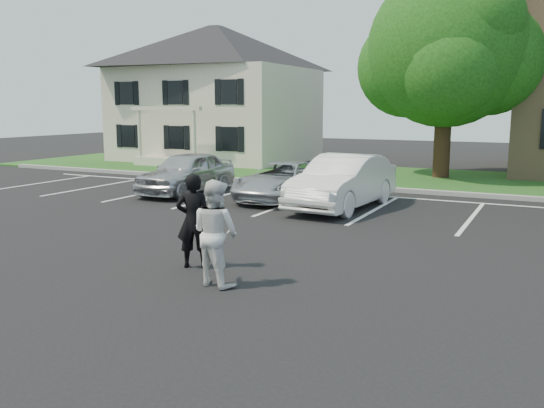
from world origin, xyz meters
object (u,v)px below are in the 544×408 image
Objects in this scene: man_black_suit at (194,221)px; house at (217,94)px; car_silver_minivan at (283,181)px; tree at (449,52)px; man_white_shirt at (215,233)px; car_silver_west at (187,172)px; car_white_sedan at (343,182)px.

house is at bearing -85.62° from man_black_suit.
house is at bearing 130.82° from car_silver_minivan.
house is at bearing 166.89° from tree.
house is at bearing -44.18° from man_white_shirt.
tree reaches higher than car_silver_minivan.
car_silver_west is (-7.50, -8.54, -4.60)m from tree.
car_silver_minivan is (-2.96, 9.00, -0.30)m from man_white_shirt.
man_black_suit is 0.37× the size of car_white_sedan.
car_white_sedan reaches higher than car_silver_minivan.
man_black_suit is 0.42× the size of car_silver_west.
car_silver_west is 6.07m from car_white_sedan.
car_white_sedan is (2.35, -0.69, 0.18)m from car_silver_minivan.
house is 2.33× the size of car_silver_west.
house is at bearing 139.01° from car_white_sedan.
car_silver_west is at bearing -179.68° from car_white_sedan.
tree is 17.84m from man_white_shirt.
house is 15.27m from car_silver_minivan.
car_silver_minivan is at bearing -57.71° from man_white_shirt.
man_black_suit is at bearing -59.34° from house.
house is 5.53× the size of man_white_shirt.
tree reaches higher than car_silver_west.
house is at bearing 117.41° from car_silver_west.
house is 2.27× the size of car_silver_minivan.
tree reaches higher than man_black_suit.
car_white_sedan is at bearing -99.12° from tree.
tree is 4.73× the size of man_white_shirt.
car_silver_west is at bearing -80.70° from man_black_suit.
man_black_suit is at bearing -88.46° from car_white_sedan.
house is 1.17× the size of tree.
man_black_suit is at bearing -53.99° from car_silver_west.
house is 2.08× the size of car_white_sedan.
house is 5.58× the size of man_black_suit.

